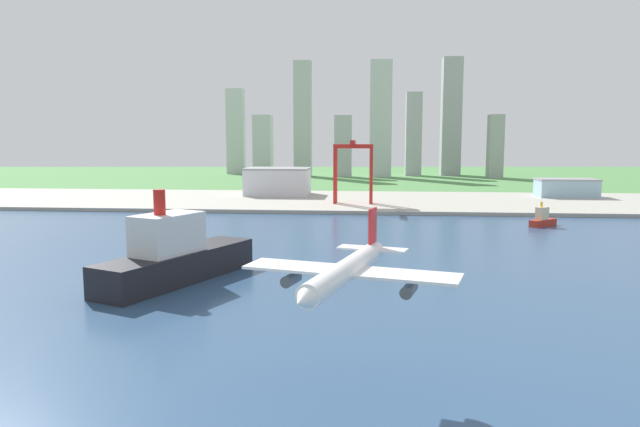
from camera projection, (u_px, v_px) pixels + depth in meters
name	position (u px, v px, depth m)	size (l,w,h in m)	color
ground_plane	(311.00, 251.00, 242.80)	(2400.00, 2400.00, 0.00)	#4D8547
water_bay	(290.00, 287.00, 183.52)	(840.00, 360.00, 0.15)	#2D4C70
industrial_pier	(339.00, 201.00, 430.32)	(840.00, 140.00, 2.50)	#A5A397
airplane_landing	(346.00, 271.00, 98.27)	(38.32, 41.24, 12.41)	white
cargo_ship	(175.00, 257.00, 189.05)	(38.26, 63.48, 30.65)	black
tugboat_small	(543.00, 219.00, 311.64)	(17.00, 15.94, 13.25)	#B22D1E
port_crane_red	(353.00, 158.00, 397.74)	(27.04, 34.39, 43.31)	red
warehouse_main	(278.00, 181.00, 465.40)	(50.29, 37.41, 21.44)	silver
warehouse_annex	(566.00, 188.00, 447.72)	(44.19, 24.36, 14.02)	#99BCD1
distant_skyline	(367.00, 128.00, 746.81)	(354.57, 73.06, 150.74)	silver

